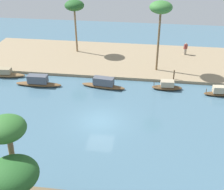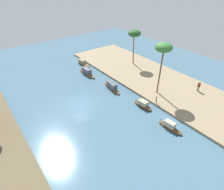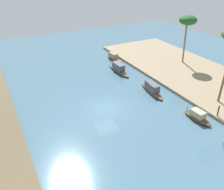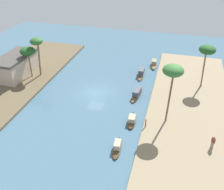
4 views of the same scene
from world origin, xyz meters
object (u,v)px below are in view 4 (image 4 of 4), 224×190
object	(u,v)px
sampan_foreground	(141,73)
palm_tree_left_near	(173,72)
palm_tree_right_short	(28,52)
sampan_midstream	(137,93)
person_on_near_bank	(213,143)
palm_tree_left_far	(207,51)
palm_tree_right_tall	(37,43)
mooring_post	(146,123)
sampan_upstream_small	(154,64)
sampan_with_tall_canopy	(117,147)
sampan_with_red_awning	(132,120)
riverside_building	(16,65)

from	to	relation	value
sampan_foreground	palm_tree_left_near	size ratio (longest dim) A/B	0.64
sampan_foreground	palm_tree_right_short	world-z (taller)	palm_tree_right_short
sampan_midstream	person_on_near_bank	size ratio (longest dim) A/B	3.04
palm_tree_left_far	palm_tree_right_tall	size ratio (longest dim) A/B	1.03
person_on_near_bank	palm_tree_left_far	world-z (taller)	palm_tree_left_far
sampan_foreground	mooring_post	world-z (taller)	mooring_post
sampan_upstream_small	palm_tree_left_far	distance (m)	12.32
sampan_with_tall_canopy	palm_tree_left_near	size ratio (longest dim) A/B	0.43
sampan_with_red_awning	palm_tree_right_tall	size ratio (longest dim) A/B	0.48
sampan_midstream	palm_tree_left_far	world-z (taller)	palm_tree_left_far
sampan_foreground	palm_tree_right_short	xyz separation A→B (m)	(-6.01, 18.62, 4.44)
sampan_foreground	riverside_building	size ratio (longest dim) A/B	0.61
palm_tree_right_short	person_on_near_bank	bearing A→B (deg)	-109.96
sampan_midstream	sampan_foreground	distance (m)	7.30
sampan_with_tall_canopy	riverside_building	xyz separation A→B (m)	(13.36, 21.72, 1.82)
sampan_with_red_awning	riverside_building	world-z (taller)	riverside_building
palm_tree_left_near	palm_tree_right_tall	distance (m)	24.05
sampan_with_tall_canopy	riverside_building	world-z (taller)	riverside_building
palm_tree_left_near	sampan_foreground	bearing A→B (deg)	23.20
mooring_post	palm_tree_left_far	xyz separation A→B (m)	(13.04, -7.12, 5.67)
sampan_with_tall_canopy	sampan_midstream	size ratio (longest dim) A/B	0.70
mooring_post	sampan_midstream	bearing A→B (deg)	18.14
sampan_with_red_awning	riverside_building	size ratio (longest dim) A/B	0.39
sampan_with_tall_canopy	person_on_near_bank	distance (m)	11.11
sampan_midstream	riverside_building	size ratio (longest dim) A/B	0.58
sampan_upstream_small	sampan_foreground	xyz separation A→B (m)	(-4.52, 1.72, 0.08)
sampan_foreground	sampan_upstream_small	bearing A→B (deg)	-22.20
sampan_midstream	palm_tree_left_near	xyz separation A→B (m)	(-5.74, -5.04, 7.19)
sampan_midstream	palm_tree_left_near	distance (m)	10.49
sampan_with_tall_canopy	palm_tree_right_tall	size ratio (longest dim) A/B	0.51
sampan_upstream_small	palm_tree_left_far	bearing A→B (deg)	-132.56
sampan_with_red_awning	mooring_post	bearing A→B (deg)	-114.36
sampan_with_tall_canopy	palm_tree_left_far	xyz separation A→B (m)	(17.79, -9.72, 6.18)
palm_tree_left_far	sampan_foreground	bearing A→B (deg)	79.12
sampan_with_tall_canopy	sampan_midstream	xyz separation A→B (m)	(12.47, -0.07, 0.09)
sampan_with_red_awning	palm_tree_right_short	size ratio (longest dim) A/B	0.62
mooring_post	sampan_with_red_awning	bearing A→B (deg)	68.77
palm_tree_left_far	riverside_building	xyz separation A→B (m)	(-4.43, 31.43, -4.36)
person_on_near_bank	palm_tree_right_tall	distance (m)	31.03
sampan_upstream_small	person_on_near_bank	world-z (taller)	person_on_near_bank
palm_tree_left_near	palm_tree_left_far	world-z (taller)	palm_tree_left_near
sampan_with_tall_canopy	palm_tree_right_tall	xyz separation A→B (m)	(14.50, 17.61, 5.93)
palm_tree_right_tall	palm_tree_right_short	size ratio (longest dim) A/B	1.28
palm_tree_right_short	palm_tree_left_far	bearing A→B (deg)	-82.00
palm_tree_left_far	palm_tree_right_short	world-z (taller)	palm_tree_left_far
palm_tree_right_tall	sampan_with_red_awning	bearing A→B (deg)	-116.23
sampan_midstream	palm_tree_right_short	xyz separation A→B (m)	(1.27, 19.16, 4.45)
palm_tree_left_far	riverside_building	bearing A→B (deg)	98.03
sampan_with_tall_canopy	person_on_near_bank	size ratio (longest dim) A/B	2.14
sampan_foreground	riverside_building	distance (m)	22.25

